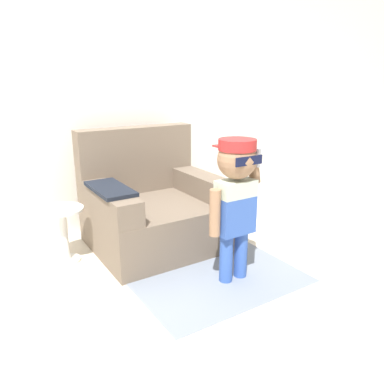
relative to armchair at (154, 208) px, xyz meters
name	(u,v)px	position (x,y,z in m)	size (l,w,h in m)	color
ground_plane	(157,249)	(-0.05, -0.15, -0.33)	(10.00, 10.00, 0.00)	beige
wall_back	(116,95)	(-0.05, 0.62, 0.97)	(10.00, 0.05, 2.60)	silver
armchair	(154,208)	(0.00, 0.00, 0.00)	(1.13, 1.00, 1.02)	#6B5B4C
person_child	(236,189)	(0.20, -0.91, 0.37)	(0.43, 0.32, 1.05)	#3356AD
side_table	(64,230)	(-0.79, 0.05, -0.06)	(0.34, 0.34, 0.46)	white
rug	(200,265)	(0.10, -0.61, -0.33)	(1.24, 1.36, 0.01)	gray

